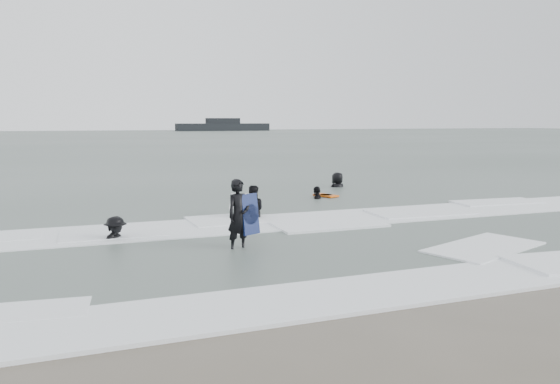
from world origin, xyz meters
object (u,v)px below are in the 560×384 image
object	(u,v)px
surfer_centre	(239,251)
surfer_wading	(252,219)
vessel_horizon	(223,126)
surfer_right_near	(317,200)
surfer_right_far	(337,188)
surfer_breaker	(116,242)

from	to	relation	value
surfer_centre	surfer_wading	world-z (taller)	surfer_centre
surfer_centre	vessel_horizon	distance (m)	145.20
surfer_centre	surfer_wading	size ratio (longest dim) A/B	1.07
surfer_centre	vessel_horizon	bearing A→B (deg)	56.04
surfer_right_near	surfer_wading	bearing A→B (deg)	-21.21
surfer_centre	surfer_right_far	bearing A→B (deg)	33.40
surfer_centre	surfer_breaker	size ratio (longest dim) A/B	1.14
surfer_wading	vessel_horizon	size ratio (longest dim) A/B	0.06
surfer_centre	surfer_right_near	distance (m)	8.62
surfer_breaker	vessel_horizon	distance (m)	143.96
surfer_wading	surfer_right_near	size ratio (longest dim) A/B	0.96
surfer_right_near	surfer_centre	bearing A→B (deg)	-8.58
surfer_wading	surfer_centre	bearing A→B (deg)	82.62
surfer_centre	vessel_horizon	size ratio (longest dim) A/B	0.06
surfer_centre	surfer_right_far	world-z (taller)	surfer_right_far
surfer_right_far	vessel_horizon	xyz separation A→B (m)	(27.34, 131.00, 1.35)
surfer_centre	surfer_breaker	bearing A→B (deg)	123.37
surfer_right_far	vessel_horizon	bearing A→B (deg)	-112.55
surfer_centre	surfer_breaker	world-z (taller)	surfer_centre
surfer_breaker	surfer_right_far	size ratio (longest dim) A/B	0.80
surfer_right_near	surfer_right_far	bearing A→B (deg)	169.61
surfer_breaker	surfer_right_near	distance (m)	9.20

